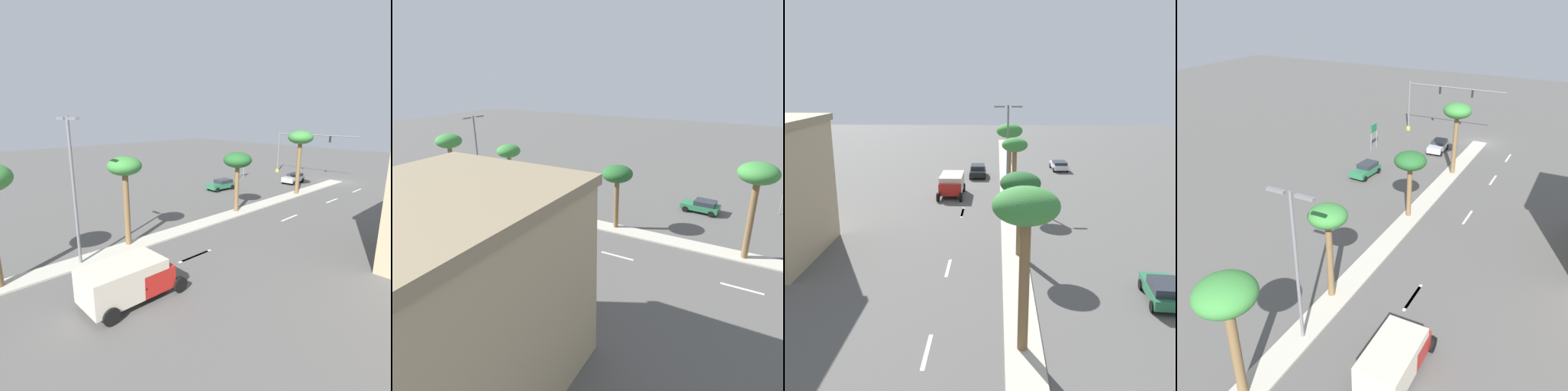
% 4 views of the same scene
% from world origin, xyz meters
% --- Properties ---
extents(ground_plane, '(160.00, 160.00, 0.00)m').
position_xyz_m(ground_plane, '(0.00, 32.26, 0.00)').
color(ground_plane, '#565451').
extents(median_curb, '(1.80, 82.96, 0.12)m').
position_xyz_m(median_curb, '(0.00, 41.48, 0.06)').
color(median_curb, '#B7B2A3').
rests_on(median_curb, ground).
extents(lane_stripe_left, '(0.20, 2.80, 0.01)m').
position_xyz_m(lane_stripe_left, '(-4.53, 4.00, 0.01)').
color(lane_stripe_left, silver).
rests_on(lane_stripe_left, ground).
extents(lane_stripe_outboard, '(0.20, 2.80, 0.01)m').
position_xyz_m(lane_stripe_outboard, '(-4.53, 11.45, 0.01)').
color(lane_stripe_outboard, silver).
rests_on(lane_stripe_outboard, ground).
extents(lane_stripe_center, '(0.20, 2.80, 0.01)m').
position_xyz_m(lane_stripe_center, '(-4.53, 20.80, 0.01)').
color(lane_stripe_center, silver).
rests_on(lane_stripe_center, ground).
extents(lane_stripe_trailing, '(0.20, 2.80, 0.01)m').
position_xyz_m(lane_stripe_trailing, '(-4.53, 33.26, 0.01)').
color(lane_stripe_trailing, silver).
rests_on(lane_stripe_trailing, ground).
extents(lane_stripe_leading, '(0.20, 2.80, 0.01)m').
position_xyz_m(lane_stripe_leading, '(-4.53, 33.53, 0.01)').
color(lane_stripe_leading, silver).
rests_on(lane_stripe_leading, ground).
extents(traffic_signal_gantry, '(13.50, 0.53, 6.97)m').
position_xyz_m(traffic_signal_gantry, '(7.66, -0.80, 4.43)').
color(traffic_signal_gantry, slate).
rests_on(traffic_signal_gantry, ground).
extents(directional_road_sign, '(0.10, 1.64, 3.18)m').
position_xyz_m(directional_road_sign, '(11.43, 8.56, 2.33)').
color(directional_road_sign, gray).
rests_on(directional_road_sign, ground).
extents(palm_tree_leading, '(2.96, 2.96, 7.78)m').
position_xyz_m(palm_tree_leading, '(-0.06, 11.73, 6.72)').
color(palm_tree_leading, brown).
rests_on(palm_tree_leading, median_curb).
extents(palm_tree_far, '(2.82, 2.82, 6.03)m').
position_xyz_m(palm_tree_far, '(0.31, 23.08, 5.17)').
color(palm_tree_far, brown).
rests_on(palm_tree_far, median_curb).
extents(palm_tree_rear, '(2.50, 2.50, 6.70)m').
position_xyz_m(palm_tree_rear, '(0.40, 35.77, 5.76)').
color(palm_tree_rear, brown).
rests_on(palm_tree_rear, median_curb).
extents(street_lamp_trailing, '(2.90, 0.24, 9.52)m').
position_xyz_m(street_lamp_trailing, '(-0.18, 39.82, 5.71)').
color(street_lamp_trailing, slate).
rests_on(street_lamp_trailing, median_curb).
extents(sedan_green_center, '(2.13, 3.95, 1.37)m').
position_xyz_m(sedan_green_center, '(8.16, 16.66, 0.73)').
color(sedan_green_center, '#287047').
rests_on(sedan_green_center, ground).
extents(sedan_silver_left, '(2.05, 3.98, 1.36)m').
position_xyz_m(sedan_silver_left, '(3.82, 5.75, 0.74)').
color(sedan_silver_left, '#B2B2B7').
rests_on(sedan_silver_left, ground).
extents(box_truck, '(2.64, 5.48, 2.24)m').
position_xyz_m(box_truck, '(-6.16, 39.71, 1.25)').
color(box_truck, '#B21E19').
rests_on(box_truck, ground).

